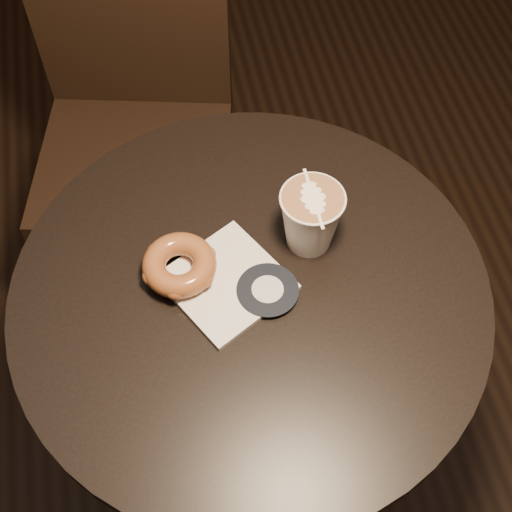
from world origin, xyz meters
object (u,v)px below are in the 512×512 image
Objects in this scene: latte_cup at (311,220)px; cafe_table at (251,348)px; pastry_bag at (227,282)px; chair at (132,93)px; doughnut at (179,265)px.

cafe_table is at bearing -147.91° from latte_cup.
latte_cup is (0.13, 0.05, 0.05)m from pastry_bag.
latte_cup is at bearing -53.55° from chair.
chair is 9.44× the size of doughnut.
chair is at bearing 93.49° from doughnut.
pastry_bag is (0.10, -0.61, 0.18)m from chair.
doughnut is at bearing -173.89° from latte_cup.
latte_cup is at bearing 32.09° from cafe_table.
cafe_table is 4.90× the size of pastry_bag.
pastry_bag is at bearing -159.25° from latte_cup.
latte_cup is (0.23, -0.56, 0.23)m from chair.
chair is 0.65m from latte_cup.
cafe_table is 0.28m from latte_cup.
pastry_bag is at bearing 156.87° from cafe_table.
doughnut is at bearing 155.39° from cafe_table.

